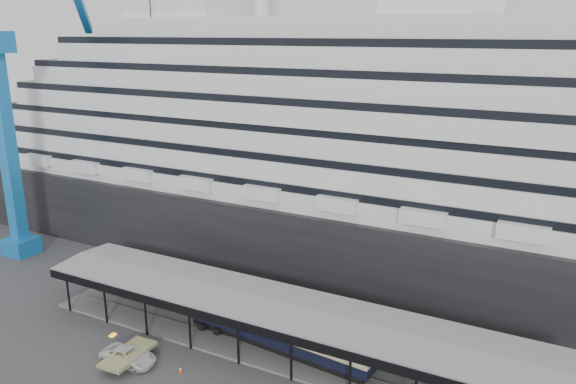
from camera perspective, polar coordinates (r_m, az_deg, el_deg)
ground at (r=55.43m, az=-2.92°, el=-18.21°), size 200.00×200.00×0.00m
cruise_ship at (r=76.14m, az=9.33°, el=6.13°), size 130.00×30.00×43.90m
platform_canopy at (r=57.86m, az=-0.36°, el=-13.83°), size 56.00×9.18×5.30m
crane_blue at (r=85.70m, az=-26.26°, el=6.88°), size 22.63×19.19×47.60m
port_truck at (r=58.86m, az=-15.91°, el=-15.73°), size 5.80×2.90×1.58m
pullman_carriage at (r=58.15m, az=-1.21°, el=-13.43°), size 21.71×4.85×21.16m
traffic_cone_left at (r=56.57m, az=-10.87°, el=-17.32°), size 0.37×0.37×0.68m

